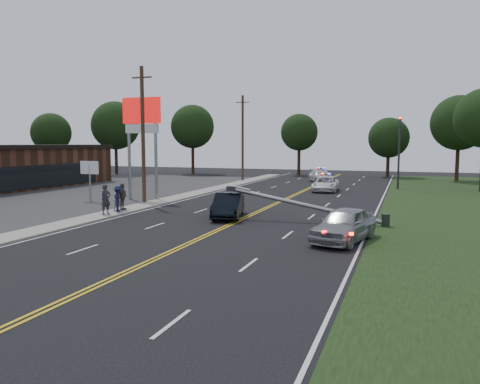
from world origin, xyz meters
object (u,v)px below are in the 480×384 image
at_px(utility_pole_mid, 143,135).
at_px(bystander_d, 122,197).
at_px(bystander_c, 118,199).
at_px(pylon_sign, 142,124).
at_px(utility_pole_far, 243,138).
at_px(emergency_b, 321,176).
at_px(waiting_sedan, 344,225).
at_px(fallen_streetlight, 313,206).
at_px(bystander_a, 106,199).
at_px(traffic_signal, 399,146).
at_px(small_sign, 90,171).
at_px(bystander_b, 119,199).
at_px(emergency_a, 326,184).
at_px(crashed_sedan, 228,205).

distance_m(utility_pole_mid, bystander_d, 5.80).
bearing_deg(bystander_c, pylon_sign, -0.71).
relative_size(bystander_c, bystander_d, 0.95).
height_order(utility_pole_far, emergency_b, utility_pole_far).
xyz_separation_m(pylon_sign, waiting_sedan, (16.98, -10.62, -5.21)).
relative_size(fallen_streetlight, bystander_d, 5.35).
bearing_deg(pylon_sign, bystander_a, -74.29).
height_order(traffic_signal, emergency_b, traffic_signal).
relative_size(small_sign, traffic_signal, 0.44).
distance_m(utility_pole_far, bystander_b, 26.74).
bearing_deg(bystander_d, emergency_b, -20.31).
height_order(bystander_a, bystander_b, bystander_a).
height_order(waiting_sedan, bystander_d, bystander_d).
height_order(pylon_sign, fallen_streetlight, pylon_sign).
distance_m(fallen_streetlight, utility_pole_mid, 14.58).
xyz_separation_m(traffic_signal, bystander_b, (-16.73, -22.40, -3.30)).
relative_size(small_sign, fallen_streetlight, 0.33).
distance_m(emergency_a, emergency_b, 10.16).
bearing_deg(bystander_b, fallen_streetlight, -70.31).
xyz_separation_m(utility_pole_far, emergency_b, (9.01, 1.41, -4.36)).
xyz_separation_m(traffic_signal, bystander_c, (-16.43, -22.87, -3.26)).
xyz_separation_m(waiting_sedan, bystander_b, (-14.91, 4.21, 0.13)).
xyz_separation_m(bystander_b, bystander_d, (0.03, 0.37, 0.08)).
relative_size(crashed_sedan, bystander_a, 2.43).
relative_size(utility_pole_mid, bystander_b, 6.32).
xyz_separation_m(small_sign, bystander_c, (5.87, -4.88, -1.38)).
bearing_deg(emergency_a, utility_pole_mid, -132.46).
height_order(waiting_sedan, emergency_a, waiting_sedan).
xyz_separation_m(utility_pole_far, bystander_c, (1.07, -26.88, -4.13)).
bearing_deg(bystander_a, emergency_b, 3.21).
bearing_deg(fallen_streetlight, traffic_signal, 79.41).
height_order(utility_pole_far, bystander_d, utility_pole_far).
relative_size(crashed_sedan, emergency_b, 0.91).
distance_m(small_sign, bystander_d, 7.03).
bearing_deg(bystander_c, utility_pole_far, -17.47).
bearing_deg(bystander_d, small_sign, 50.61).
bearing_deg(fallen_streetlight, crashed_sedan, 179.37).
xyz_separation_m(small_sign, traffic_signal, (22.30, 18.00, 1.87)).
bearing_deg(traffic_signal, crashed_sedan, -112.97).
bearing_deg(waiting_sedan, bystander_d, 176.54).
bearing_deg(small_sign, bystander_a, -46.29).
relative_size(utility_pole_far, crashed_sedan, 2.22).
bearing_deg(emergency_b, small_sign, -145.72).
height_order(small_sign, bystander_c, small_sign).
relative_size(traffic_signal, waiting_sedan, 1.53).
bearing_deg(traffic_signal, bystander_b, -126.75).
xyz_separation_m(traffic_signal, emergency_b, (-8.49, 5.42, -3.49)).
relative_size(crashed_sedan, bystander_d, 2.57).
xyz_separation_m(traffic_signal, waiting_sedan, (-1.82, -26.61, -3.42)).
xyz_separation_m(utility_pole_mid, crashed_sedan, (8.20, -3.94, -4.34)).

